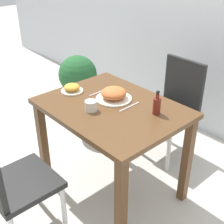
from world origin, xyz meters
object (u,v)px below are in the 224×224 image
object	(u,v)px
chair_far	(174,104)
potted_plant_left	(78,85)
chair_near	(9,180)
food_plate	(114,94)
sauce_bottle	(157,105)
side_plate	(72,88)
drink_cup	(91,106)

from	to	relation	value
chair_far	potted_plant_left	xyz separation A→B (m)	(-0.92, -0.38, -0.01)
chair_far	chair_near	bearing A→B (deg)	-91.80
food_plate	potted_plant_left	world-z (taller)	food_plate
chair_far	sauce_bottle	size ratio (longest dim) A/B	5.18
sauce_bottle	chair_far	bearing A→B (deg)	116.02
potted_plant_left	sauce_bottle	bearing A→B (deg)	-11.29
chair_near	sauce_bottle	bearing A→B (deg)	-110.78
side_plate	drink_cup	bearing A→B (deg)	-13.44
food_plate	chair_far	bearing A→B (deg)	86.58
chair_far	drink_cup	size ratio (longest dim) A/B	10.65
side_plate	sauce_bottle	size ratio (longest dim) A/B	1.00
side_plate	potted_plant_left	world-z (taller)	side_plate
side_plate	potted_plant_left	size ratio (longest dim) A/B	0.21
chair_far	sauce_bottle	xyz separation A→B (m)	(0.31, -0.63, 0.33)
chair_far	food_plate	bearing A→B (deg)	-93.42
drink_cup	potted_plant_left	distance (m)	1.10
side_plate	sauce_bottle	world-z (taller)	sauce_bottle
food_plate	potted_plant_left	size ratio (longest dim) A/B	0.33
chair_far	side_plate	size ratio (longest dim) A/B	5.19
drink_cup	chair_far	bearing A→B (deg)	88.72
drink_cup	sauce_bottle	distance (m)	0.45
sauce_bottle	potted_plant_left	bearing A→B (deg)	168.71
chair_near	side_plate	distance (m)	0.83
chair_near	food_plate	xyz separation A→B (m)	(0.01, 0.87, 0.31)
drink_cup	potted_plant_left	size ratio (longest dim) A/B	0.10
side_plate	sauce_bottle	xyz separation A→B (m)	(0.66, 0.22, 0.04)
sauce_bottle	potted_plant_left	distance (m)	1.30
chair_far	potted_plant_left	size ratio (longest dim) A/B	1.11
food_plate	sauce_bottle	world-z (taller)	sauce_bottle
chair_far	sauce_bottle	world-z (taller)	sauce_bottle
food_plate	drink_cup	world-z (taller)	food_plate
chair_near	potted_plant_left	bearing A→B (deg)	-53.57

